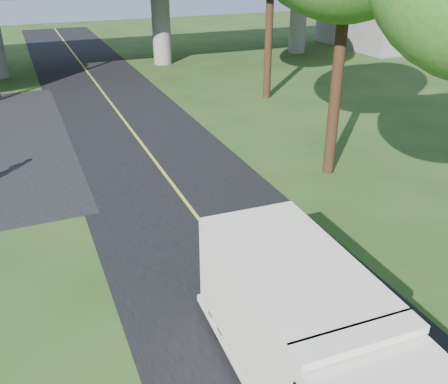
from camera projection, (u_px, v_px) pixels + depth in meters
ground at (315, 374)px, 10.66m from camera, size 120.00×120.00×0.00m
road at (174, 187)px, 18.95m from camera, size 7.00×90.00×0.02m
lane_line at (174, 187)px, 18.94m from camera, size 0.12×90.00×0.01m
overpass at (78, 5)px, 35.19m from camera, size 54.00×10.00×7.30m
step_van at (306, 333)px, 9.65m from camera, size 2.55×6.56×2.73m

